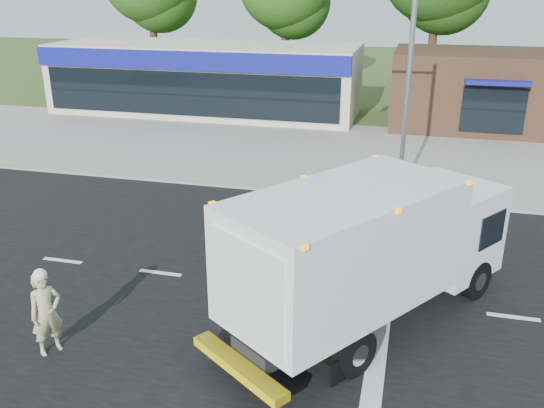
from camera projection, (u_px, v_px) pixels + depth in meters
The scene contains 10 objects.
ground at pixel (267, 287), 14.93m from camera, with size 120.00×120.00×0.00m, color #385123.
road_asphalt at pixel (267, 287), 14.93m from camera, with size 60.00×14.00×0.02m, color black.
sidewalk at pixel (321, 184), 22.32m from camera, with size 60.00×2.40×0.12m, color gray.
parking_apron at pixel (341, 146), 27.58m from camera, with size 60.00×9.00×0.02m, color gray.
lane_markings at pixel (309, 321), 13.40m from camera, with size 55.20×7.00×0.01m.
ems_box_truck at pixel (370, 245), 12.64m from camera, with size 6.45×7.76×3.46m.
emergency_worker at pixel (46, 312), 12.00m from camera, with size 0.74×0.81×1.97m.
retail_strip_mall at pixel (206, 78), 34.27m from camera, with size 18.00×6.20×4.00m.
brown_storefront at pixel (488, 90), 30.67m from camera, with size 10.00×6.70×4.00m.
traffic_signal_pole at pixel (391, 60), 19.48m from camera, with size 3.51×0.25×8.00m.
Camera 1 is at (3.34, -12.71, 7.41)m, focal length 38.00 mm.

